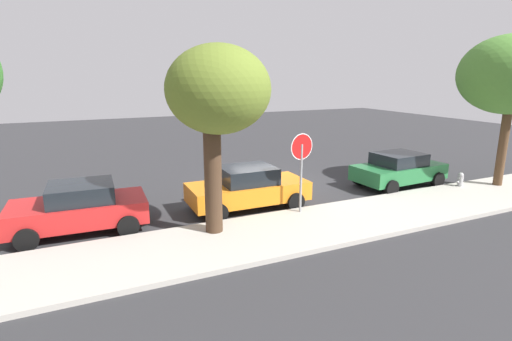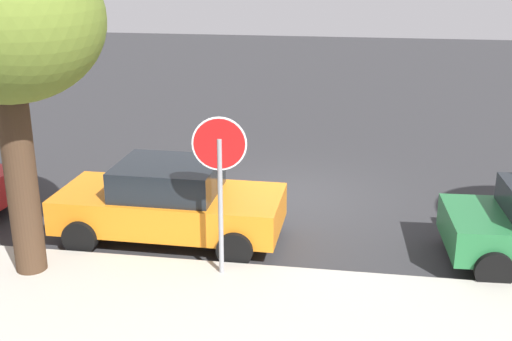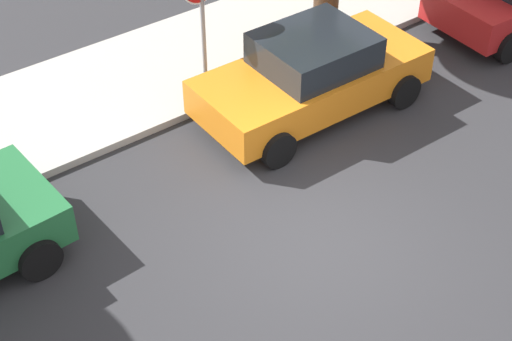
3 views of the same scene
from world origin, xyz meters
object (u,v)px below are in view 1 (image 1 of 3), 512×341
parked_car_orange (248,188)px  street_tree_far (218,93)px  street_tree_mid_block (510,75)px  fire_hydrant (460,181)px  stop_sign (301,159)px  parked_car_red (80,207)px  parked_car_green (399,169)px

parked_car_orange → street_tree_far: (1.74, 1.98, 3.41)m
parked_car_orange → street_tree_mid_block: (-10.47, 1.97, 3.87)m
street_tree_mid_block → fire_hydrant: (1.52, -0.45, -4.27)m
parked_car_orange → street_tree_mid_block: 11.34m
stop_sign → parked_car_red: (6.77, -1.61, -1.20)m
parked_car_red → street_tree_mid_block: bearing=172.4°
stop_sign → parked_car_orange: stop_sign is taller
street_tree_mid_block → stop_sign: bearing=-3.3°
parked_car_orange → street_tree_mid_block: street_tree_mid_block is taller
parked_car_red → street_tree_mid_block: (-15.95, 2.13, 3.87)m
stop_sign → street_tree_mid_block: street_tree_mid_block is taller
stop_sign → street_tree_far: 3.79m
street_tree_mid_block → street_tree_far: street_tree_mid_block is taller
street_tree_far → parked_car_green: bearing=-167.4°
parked_car_green → parked_car_red: (12.48, -0.19, 0.02)m
stop_sign → street_tree_far: street_tree_far is taller
parked_car_orange → street_tree_mid_block: bearing=169.4°
stop_sign → parked_car_red: bearing=-13.4°
stop_sign → street_tree_mid_block: (-9.18, 0.53, 2.67)m
stop_sign → fire_hydrant: size_ratio=3.93×
street_tree_far → fire_hydrant: bearing=-177.5°
parked_car_red → fire_hydrant: size_ratio=5.56×
parked_car_orange → fire_hydrant: 9.09m
stop_sign → parked_car_orange: bearing=-48.1°
parked_car_green → fire_hydrant: size_ratio=5.64×
parked_car_orange → street_tree_mid_block: size_ratio=0.68×
parked_car_green → fire_hydrant: 2.49m
stop_sign → fire_hydrant: stop_sign is taller
parked_car_green → fire_hydrant: (-1.96, 1.50, -0.38)m
street_tree_mid_block → parked_car_orange: bearing=-10.6°
street_tree_mid_block → street_tree_far: 12.22m
parked_car_red → street_tree_mid_block: size_ratio=0.64×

